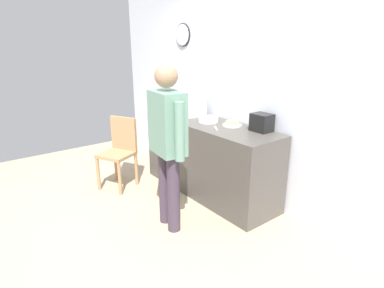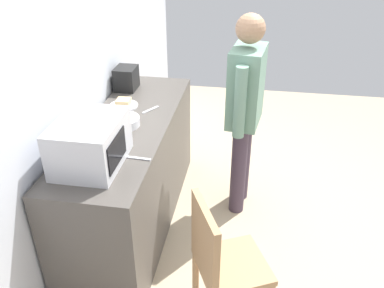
{
  "view_description": "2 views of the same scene",
  "coord_description": "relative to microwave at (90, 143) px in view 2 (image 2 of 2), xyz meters",
  "views": [
    {
      "loc": [
        2.74,
        -1.27,
        1.87
      ],
      "look_at": [
        0.07,
        0.81,
        0.78
      ],
      "focal_mm": 29.3,
      "sensor_mm": 36.0,
      "label": 1
    },
    {
      "loc": [
        -2.7,
        0.3,
        2.31
      ],
      "look_at": [
        0.11,
        0.77,
        0.67
      ],
      "focal_mm": 37.59,
      "sensor_mm": 36.0,
      "label": 2
    }
  ],
  "objects": [
    {
      "name": "ground_plane",
      "position": [
        0.69,
        -1.27,
        -1.08
      ],
      "size": [
        6.0,
        6.0,
        0.0
      ],
      "primitive_type": "plane",
      "color": "tan"
    },
    {
      "name": "back_wall",
      "position": [
        0.68,
        0.33,
        0.22
      ],
      "size": [
        5.4,
        0.13,
        2.6
      ],
      "color": "silver",
      "rests_on": "ground_plane"
    },
    {
      "name": "kitchen_counter",
      "position": [
        0.58,
        -0.05,
        -0.62
      ],
      "size": [
        1.96,
        0.62,
        0.93
      ],
      "primitive_type": "cube",
      "color": "#4C4742",
      "rests_on": "ground_plane"
    },
    {
      "name": "microwave",
      "position": [
        0.0,
        0.0,
        0.0
      ],
      "size": [
        0.5,
        0.39,
        0.3
      ],
      "color": "silver",
      "rests_on": "kitchen_counter"
    },
    {
      "name": "sandwich_plate",
      "position": [
        0.86,
        0.07,
        -0.13
      ],
      "size": [
        0.23,
        0.23,
        0.07
      ],
      "color": "white",
      "rests_on": "kitchen_counter"
    },
    {
      "name": "salad_bowl",
      "position": [
        0.53,
        -0.03,
        -0.12
      ],
      "size": [
        0.25,
        0.25,
        0.06
      ],
      "primitive_type": "cylinder",
      "color": "white",
      "rests_on": "kitchen_counter"
    },
    {
      "name": "toaster",
      "position": [
        1.23,
        0.16,
        -0.05
      ],
      "size": [
        0.22,
        0.18,
        0.2
      ],
      "primitive_type": "cube",
      "color": "black",
      "rests_on": "kitchen_counter"
    },
    {
      "name": "fork_utensil",
      "position": [
        0.1,
        -0.27,
        -0.15
      ],
      "size": [
        0.03,
        0.17,
        0.01
      ],
      "primitive_type": "cube",
      "rotation": [
        0.0,
        0.0,
        1.51
      ],
      "color": "silver",
      "rests_on": "kitchen_counter"
    },
    {
      "name": "spoon_utensil",
      "position": [
        0.82,
        -0.16,
        -0.15
      ],
      "size": [
        0.15,
        0.11,
        0.01
      ],
      "primitive_type": "cube",
      "rotation": [
        0.0,
        0.0,
        2.58
      ],
      "color": "silver",
      "rests_on": "kitchen_counter"
    },
    {
      "name": "person_standing",
      "position": [
        0.95,
        -0.91,
        -0.09
      ],
      "size": [
        0.59,
        0.29,
        1.69
      ],
      "color": "#403243",
      "rests_on": "ground_plane"
    },
    {
      "name": "wooden_chair",
      "position": [
        -0.3,
        -0.86,
        -0.56
      ],
      "size": [
        0.53,
        0.53,
        0.94
      ],
      "color": "#A87F56",
      "rests_on": "ground_plane"
    }
  ]
}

